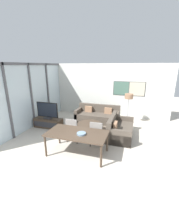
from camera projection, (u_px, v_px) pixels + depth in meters
ground_plane at (63, 175)px, 3.83m from camera, size 24.00×24.00×0.00m
wall_back at (107, 90)px, 8.09m from camera, size 6.63×0.09×2.80m
window_wall_left at (31, 93)px, 6.53m from camera, size 0.07×5.15×2.80m
area_rug at (89, 132)px, 6.31m from camera, size 2.46×1.63×0.01m
tv_console at (48, 123)px, 6.75m from camera, size 1.28×0.47×0.42m
television at (47, 111)px, 6.58m from camera, size 1.01×0.20×0.74m
sofa_main at (98, 116)px, 7.47m from camera, size 2.11×0.88×0.82m
sofa_side at (119, 130)px, 5.86m from camera, size 0.88×1.63×0.82m
coffee_table at (89, 126)px, 6.23m from camera, size 1.02×1.02×0.38m
dining_table at (77, 135)px, 4.58m from camera, size 1.85×0.98×0.73m
dining_chair_left at (73, 129)px, 5.41m from camera, size 0.46×0.46×0.90m
dining_chair_centre at (97, 133)px, 5.11m from camera, size 0.46×0.46×0.90m
fruit_bowl at (81, 134)px, 4.43m from camera, size 0.27×0.27×0.06m
floor_lamp at (129, 98)px, 6.81m from camera, size 0.38×0.38×1.47m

